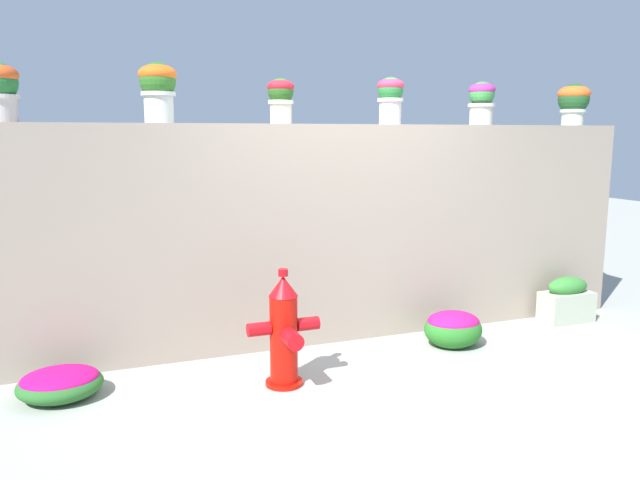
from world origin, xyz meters
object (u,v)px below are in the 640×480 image
Objects in this scene: potted_plant_1 at (158,86)px; potted_plant_5 at (574,100)px; planter_box at (567,300)px; potted_plant_2 at (281,96)px; flower_bush_right at (60,383)px; flower_bush_left at (453,327)px; potted_plant_3 at (390,96)px; potted_plant_4 at (482,100)px; fire_hydrant at (284,333)px.

potted_plant_5 is at bearing -0.02° from potted_plant_1.
planter_box is at bearing -126.40° from potted_plant_5.
flower_bush_right is at bearing -161.47° from potted_plant_2.
flower_bush_left is (2.32, -0.64, -2.00)m from potted_plant_1.
potted_plant_3 reaches higher than planter_box.
planter_box is at bearing -30.84° from potted_plant_4.
flower_bush_left is 1.00× the size of planter_box.
flower_bush_right is at bearing -143.19° from potted_plant_1.
potted_plant_1 reaches higher than potted_plant_2.
potted_plant_1 is 0.91× the size of planter_box.
flower_bush_left reaches higher than flower_bush_right.
potted_plant_4 is at bearing 0.30° from potted_plant_1.
fire_hydrant is at bearing -106.94° from potted_plant_2.
potted_plant_2 is at bearing -179.92° from potted_plant_5.
potted_plant_5 is 5.31m from flower_bush_right.
potted_plant_2 is at bearing 179.73° from potted_plant_3.
flower_bush_left is at bearing -25.61° from potted_plant_2.
potted_plant_3 is 0.98m from potted_plant_4.
planter_box is at bearing 2.20° from flower_bush_right.
potted_plant_1 is 1.12× the size of potted_plant_3.
potted_plant_5 reaches higher than planter_box.
potted_plant_1 is at bearing 164.48° from flower_bush_left.
potted_plant_5 is at bearing -0.92° from potted_plant_4.
planter_box is (1.73, -0.43, -1.92)m from potted_plant_3.
potted_plant_2 is 1.99m from potted_plant_4.
potted_plant_1 is at bearing 179.69° from potted_plant_3.
potted_plant_5 is 3.90m from fire_hydrant.
potted_plant_1 is at bearing 173.34° from planter_box.
flower_bush_right is (-1.52, 0.34, -0.29)m from fire_hydrant.
potted_plant_3 is at bearing -178.44° from potted_plant_4.
fire_hydrant is at bearing -164.16° from potted_plant_5.
potted_plant_2 reaches higher than planter_box.
potted_plant_3 is at bearing 166.22° from planter_box.
flower_bush_left is 3.14m from flower_bush_right.
potted_plant_4 is (0.98, 0.03, -0.01)m from potted_plant_3.
potted_plant_2 is at bearing -179.37° from potted_plant_4.
potted_plant_4 is at bearing 23.05° from fire_hydrant.
flower_bush_left is at bearing -159.67° from potted_plant_5.
potted_plant_1 is 2.98m from potted_plant_4.
planter_box is at bearing 8.37° from flower_bush_left.
planter_box is (2.75, -0.43, -1.90)m from potted_plant_2.
planter_box is (1.41, 0.21, 0.05)m from flower_bush_left.
planter_box is at bearing -13.78° from potted_plant_3.
potted_plant_4 is at bearing 179.08° from potted_plant_5.
potted_plant_3 is 1.02× the size of potted_plant_4.
potted_plant_1 reaches higher than fire_hydrant.
flower_bush_right is (-3.14, 0.03, -0.05)m from flower_bush_left.
potted_plant_2 is 0.73× the size of planter_box.
potted_plant_2 is 0.92× the size of potted_plant_4.
potted_plant_4 is 0.80× the size of flower_bush_left.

